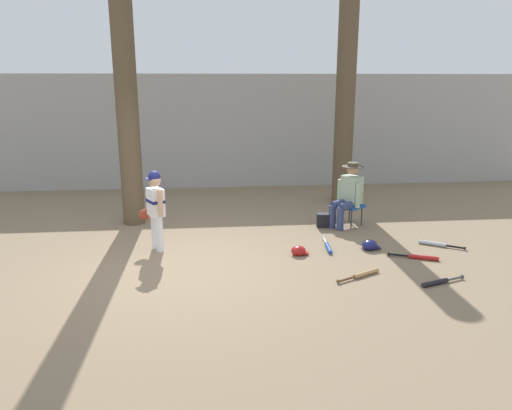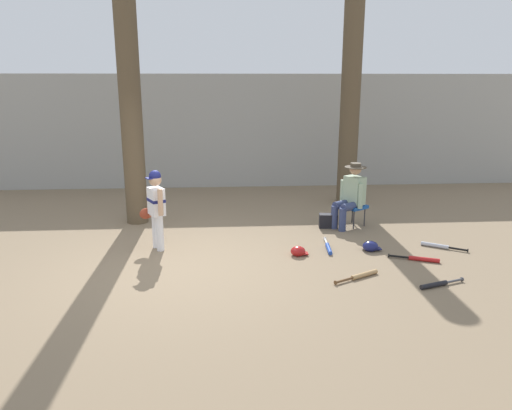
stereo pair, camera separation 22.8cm
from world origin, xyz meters
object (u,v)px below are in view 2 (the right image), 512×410
Objects in this scene: tree_behind_spectator at (350,115)px; handbag_beside_stool at (328,221)px; young_ballplayer at (156,205)px; batting_helmet_red at (298,251)px; seated_spectator at (351,194)px; bat_black_composite at (437,284)px; bat_blue_youth at (328,247)px; tree_near_player at (129,80)px; bat_wood_tan at (361,275)px; bat_aluminum_silver at (438,246)px; batting_helmet_navy at (371,246)px; bat_red_barrel at (420,259)px; folding_stool at (354,207)px.

tree_behind_spectator is 13.47× the size of handbag_beside_stool.
batting_helmet_red is at bearing -11.81° from young_ballplayer.
bat_black_composite is (0.48, -2.77, -0.61)m from seated_spectator.
bat_blue_youth is 1.93m from bat_black_composite.
handbag_beside_stool is 1.23m from bat_blue_youth.
tree_near_player is 21.67× the size of batting_helmet_red.
young_ballplayer is 1.85× the size of bat_wood_tan.
bat_aluminum_silver is (1.57, -1.24, -0.10)m from handbag_beside_stool.
batting_helmet_navy is at bearing -97.14° from tree_behind_spectator.
seated_spectator is (4.02, -0.60, -2.04)m from tree_near_player.
handbag_beside_stool reaches higher than bat_black_composite.
bat_red_barrel is (1.03, -1.80, -0.10)m from handbag_beside_stool.
bat_aluminum_silver and bat_blue_youth have the same top height.
seated_spectator reaches higher than folding_stool.
seated_spectator is (-0.42, -1.93, -1.29)m from tree_behind_spectator.
tree_behind_spectator is 6.48× the size of bat_wood_tan.
seated_spectator is 1.67× the size of bat_red_barrel.
batting_helmet_navy reaches higher than batting_helmet_red.
folding_stool is 2.87m from bat_black_composite.
batting_helmet_red is at bearing -130.05° from folding_stool.
handbag_beside_stool is (-0.82, -1.96, -1.80)m from tree_behind_spectator.
young_ballplayer reaches higher than bat_wood_tan.
bat_black_composite is at bearing -89.21° from tree_behind_spectator.
bat_blue_youth is 2.48× the size of batting_helmet_navy.
bat_black_composite is 2.32× the size of batting_helmet_navy.
young_ballplayer is at bearing 174.45° from batting_helmet_navy.
tree_behind_spectator reaches higher than bat_wood_tan.
handbag_beside_stool is 0.46× the size of bat_blue_youth.
bat_aluminum_silver is (5.18, -1.87, -2.65)m from tree_near_player.
bat_aluminum_silver and bat_wood_tan have the same top height.
bat_aluminum_silver is (0.75, -3.20, -1.90)m from tree_behind_spectator.
bat_black_composite is 2.52× the size of batting_helmet_red.
bat_wood_tan is 1.02× the size of bat_black_composite.
young_ballplayer is 1.09× the size of seated_spectator.
bat_wood_tan is 1.20m from batting_helmet_red.
batting_helmet_navy is at bearing -93.10° from folding_stool.
young_ballplayer is at bearing 154.70° from bat_wood_tan.
handbag_beside_stool is 1.23× the size of batting_helmet_red.
seated_spectator is 3.53× the size of handbag_beside_stool.
bat_red_barrel is at bearing -11.46° from batting_helmet_red.
batting_helmet_navy is at bearing -72.38° from handbag_beside_stool.
tree_near_player reaches higher than bat_black_composite.
young_ballplayer is 3.69m from folding_stool.
bat_aluminum_silver is at bearing -47.45° from seated_spectator.
bat_red_barrel is at bearing -86.81° from tree_behind_spectator.
folding_stool reaches higher than bat_wood_tan.
bat_wood_tan is (0.21, -1.18, 0.00)m from bat_blue_youth.
batting_helmet_red is at bearing -155.62° from bat_blue_youth.
tree_behind_spectator is 3.81× the size of seated_spectator.
folding_stool reaches higher than batting_helmet_red.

